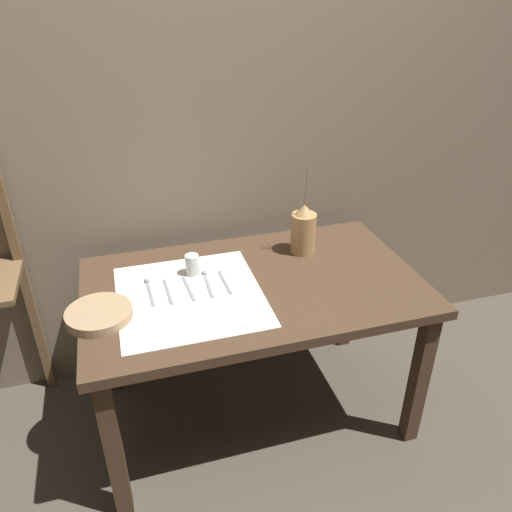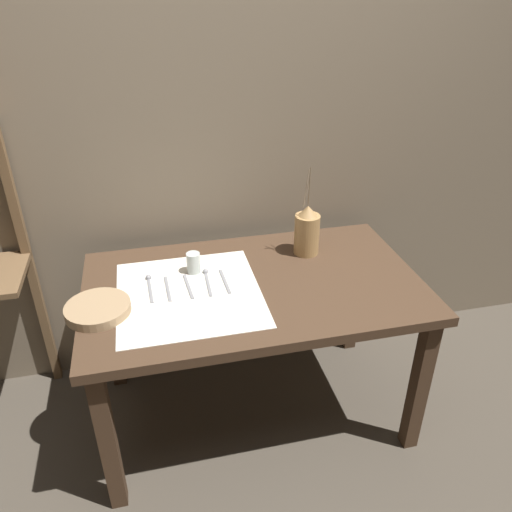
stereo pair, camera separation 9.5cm
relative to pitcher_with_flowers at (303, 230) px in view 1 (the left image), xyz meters
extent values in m
plane|color=#473F35|center=(-0.28, -0.19, -0.81)|extent=(12.00, 12.00, 0.00)
cube|color=#7A6B56|center=(-0.28, 0.32, 0.39)|extent=(7.00, 0.06, 2.40)
cube|color=#422D1E|center=(-0.28, -0.19, -0.12)|extent=(1.33, 0.79, 0.04)
cube|color=#422D1E|center=(-0.89, -0.52, -0.47)|extent=(0.06, 0.06, 0.66)
cube|color=#422D1E|center=(0.33, -0.52, -0.47)|extent=(0.06, 0.06, 0.66)
cube|color=#422D1E|center=(-0.89, 0.15, -0.47)|extent=(0.06, 0.06, 0.66)
cube|color=#422D1E|center=(0.33, 0.15, -0.47)|extent=(0.06, 0.06, 0.66)
cube|color=brown|center=(-1.19, 0.25, -0.16)|extent=(0.04, 0.04, 1.29)
cube|color=silver|center=(-0.54, -0.21, -0.10)|extent=(0.54, 0.57, 0.00)
cylinder|color=#A87F4C|center=(0.00, 0.00, -0.01)|extent=(0.11, 0.11, 0.18)
cone|color=#A87F4C|center=(0.00, 0.00, 0.10)|extent=(0.08, 0.08, 0.04)
cylinder|color=#847056|center=(0.00, -0.01, 0.21)|extent=(0.01, 0.04, 0.18)
cylinder|color=#847056|center=(-0.02, -0.01, 0.20)|extent=(0.03, 0.02, 0.16)
cylinder|color=#847056|center=(-0.01, 0.01, 0.18)|extent=(0.03, 0.02, 0.12)
cylinder|color=#9E7F5B|center=(-0.87, -0.26, -0.09)|extent=(0.23, 0.23, 0.04)
cylinder|color=#B7C1BC|center=(-0.50, -0.06, -0.06)|extent=(0.06, 0.06, 0.09)
cube|color=gray|center=(-0.68, -0.16, -0.10)|extent=(0.02, 0.18, 0.00)
sphere|color=gray|center=(-0.69, -0.07, -0.10)|extent=(0.02, 0.02, 0.02)
cube|color=gray|center=(-0.62, -0.16, -0.10)|extent=(0.02, 0.18, 0.00)
cube|color=gray|center=(-0.54, -0.16, -0.10)|extent=(0.03, 0.18, 0.00)
cube|color=gray|center=(-0.46, -0.16, -0.10)|extent=(0.02, 0.18, 0.00)
sphere|color=gray|center=(-0.46, -0.07, -0.10)|extent=(0.02, 0.02, 0.02)
cube|color=gray|center=(-0.39, -0.16, -0.10)|extent=(0.02, 0.18, 0.00)
camera|label=1|loc=(-0.74, -1.80, 0.97)|focal=35.00mm
camera|label=2|loc=(-0.65, -1.82, 0.97)|focal=35.00mm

